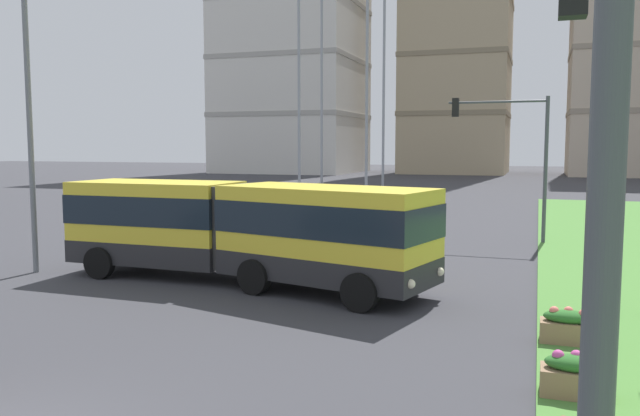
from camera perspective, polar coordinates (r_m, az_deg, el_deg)
name	(u,v)px	position (r m, az deg, el deg)	size (l,w,h in m)	color
articulated_bus	(242,229)	(19.07, -7.04, -1.90)	(11.91, 4.15, 3.00)	yellow
flower_planter_1	(576,375)	(11.39, 22.10, -13.81)	(1.10, 0.56, 0.74)	#937051
flower_planter_2	(568,326)	(14.23, 21.48, -9.89)	(1.10, 0.56, 0.74)	#937051
traffic_light_far_right	(513,143)	(28.07, 17.04, 5.65)	(4.14, 0.28, 6.20)	#474C51
traffic_light_near_right	(586,116)	(4.53, 22.90, 7.65)	(0.28, 4.54, 6.26)	#474C51
streetlight_left	(29,110)	(22.51, -24.78, 8.06)	(0.70, 0.28, 9.69)	slate
apartment_tower_west	(292,9)	(102.94, -2.54, 17.54)	(20.68, 19.25, 50.75)	silver
apartment_tower_westcentre	(459,4)	(101.95, 12.39, 17.54)	(15.54, 16.40, 50.77)	tan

